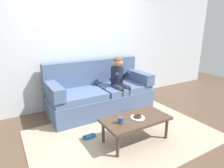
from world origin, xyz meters
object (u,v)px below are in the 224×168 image
object	(u,v)px
couch	(99,93)
mug	(121,120)
coffee_table	(136,120)
donut	(138,116)
person_child	(119,79)
toy_controller	(89,137)

from	to	relation	value
couch	mug	distance (m)	1.38
coffee_table	donut	xyz separation A→B (m)	(0.02, -0.02, 0.07)
person_child	donut	bearing A→B (deg)	-109.15
coffee_table	person_child	distance (m)	1.22
mug	toy_controller	world-z (taller)	mug
couch	coffee_table	size ratio (longest dim) A/B	2.06
coffee_table	couch	bearing A→B (deg)	87.33
donut	mug	bearing A→B (deg)	-179.53
donut	toy_controller	world-z (taller)	donut
donut	toy_controller	xyz separation A→B (m)	(-0.60, 0.43, -0.39)
couch	coffee_table	xyz separation A→B (m)	(-0.06, -1.32, -0.02)
donut	toy_controller	size ratio (longest dim) A/B	0.53
toy_controller	mug	bearing A→B (deg)	-40.79
coffee_table	donut	world-z (taller)	donut
couch	person_child	world-z (taller)	person_child
couch	toy_controller	distance (m)	1.16
donut	toy_controller	distance (m)	0.83
person_child	toy_controller	size ratio (longest dim) A/B	4.87
coffee_table	donut	distance (m)	0.08
couch	mug	xyz separation A→B (m)	(-0.34, -1.34, 0.07)
mug	person_child	bearing A→B (deg)	58.46
donut	mug	distance (m)	0.30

